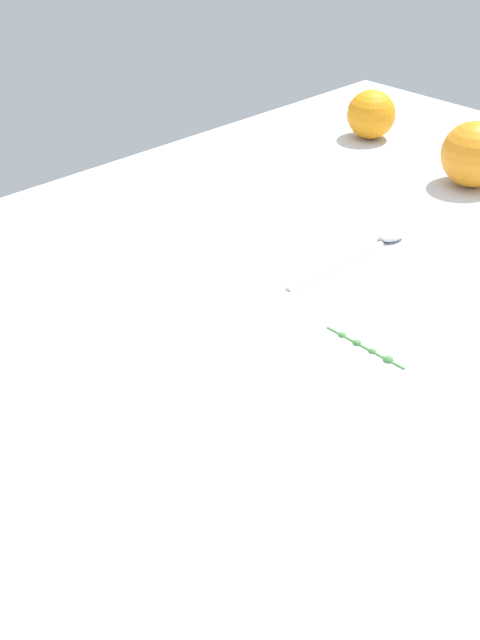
{
  "coord_description": "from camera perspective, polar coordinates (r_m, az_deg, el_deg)",
  "views": [
    {
      "loc": [
        -42.99,
        -43.52,
        41.91
      ],
      "look_at": [
        -0.07,
        0.66,
        4.01
      ],
      "focal_mm": 49.97,
      "sensor_mm": 36.0,
      "label": 1
    }
  ],
  "objects": [
    {
      "name": "herb_sprig_0",
      "position": [
        0.77,
        8.2,
        -1.73
      ],
      "size": [
        1.01,
        8.67,
        0.92
      ],
      "color": "#4B8943",
      "rests_on": "ground_plane"
    },
    {
      "name": "spoon",
      "position": [
        0.92,
        8.03,
        4.56
      ],
      "size": [
        17.43,
        2.25,
        1.0
      ],
      "color": "silver",
      "rests_on": "ground_plane"
    },
    {
      "name": "loose_orange_1",
      "position": [
        1.23,
        8.39,
        12.9
      ],
      "size": [
        6.48,
        6.48,
        6.48
      ],
      "primitive_type": "sphere",
      "color": "orange",
      "rests_on": "ground_plane"
    },
    {
      "name": "loose_orange_2",
      "position": [
        1.09,
        14.74,
        10.23
      ],
      "size": [
        7.73,
        7.73,
        7.73
      ],
      "primitive_type": "sphere",
      "color": "orange",
      "rests_on": "ground_plane"
    },
    {
      "name": "ground_plane",
      "position": [
        0.75,
        0.39,
        -3.76
      ],
      "size": [
        140.31,
        88.08,
        3.0
      ],
      "primitive_type": "cube",
      "color": "silver"
    }
  ]
}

